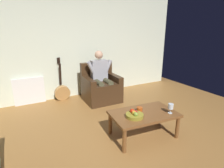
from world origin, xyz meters
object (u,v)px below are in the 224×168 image
object	(u,v)px
person_seated	(101,75)
candle_jar	(140,109)
armchair	(101,88)
coffee_table	(144,116)
guitar	(62,91)
wine_glass_near	(171,107)
fruit_bowl	(135,115)

from	to	relation	value
person_seated	candle_jar	size ratio (longest dim) A/B	12.75
person_seated	candle_jar	bearing A→B (deg)	88.77
armchair	coffee_table	distance (m)	1.74
armchair	guitar	distance (m)	0.96
armchair	guitar	xyz separation A→B (m)	(0.84, -0.47, -0.09)
coffee_table	guitar	size ratio (longest dim) A/B	1.05
wine_glass_near	fruit_bowl	distance (m)	0.61
guitar	fruit_bowl	xyz separation A→B (m)	(-0.58, 2.25, 0.22)
guitar	person_seated	bearing A→B (deg)	149.71
guitar	fruit_bowl	world-z (taller)	guitar
coffee_table	candle_jar	distance (m)	0.13
armchair	wine_glass_near	size ratio (longest dim) A/B	5.70
person_seated	fruit_bowl	distance (m)	1.79
guitar	wine_glass_near	distance (m)	2.69
guitar	fruit_bowl	bearing A→B (deg)	104.57
wine_glass_near	candle_jar	world-z (taller)	wine_glass_near
fruit_bowl	candle_jar	size ratio (longest dim) A/B	2.86
guitar	wine_glass_near	size ratio (longest dim) A/B	6.52
person_seated	wine_glass_near	world-z (taller)	person_seated
armchair	candle_jar	world-z (taller)	armchair
armchair	fruit_bowl	xyz separation A→B (m)	(0.25, 1.78, 0.13)
coffee_table	guitar	bearing A→B (deg)	-70.06
person_seated	wine_glass_near	distance (m)	1.95
person_seated	candle_jar	world-z (taller)	person_seated
armchair	guitar	world-z (taller)	guitar
guitar	fruit_bowl	size ratio (longest dim) A/B	3.86
armchair	guitar	size ratio (longest dim) A/B	0.87
person_seated	candle_jar	xyz separation A→B (m)	(0.05, 1.62, -0.20)
coffee_table	wine_glass_near	bearing A→B (deg)	150.89
wine_glass_near	candle_jar	distance (m)	0.49
coffee_table	candle_jar	xyz separation A→B (m)	(0.02, -0.09, 0.09)
wine_glass_near	fruit_bowl	bearing A→B (deg)	-15.16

